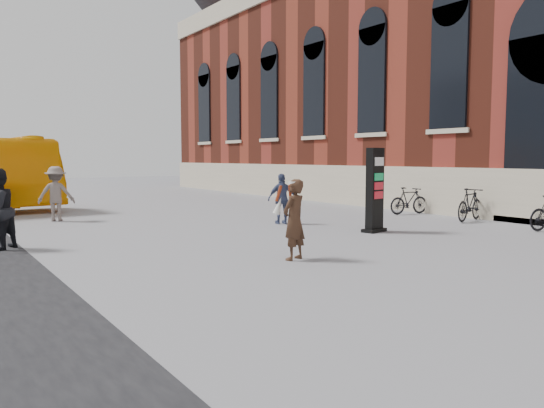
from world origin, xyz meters
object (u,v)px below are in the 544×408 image
pedestrian_b (56,194)px  bike_7 (409,201)px  pedestrian_c (282,199)px  bike_5 (470,204)px  woman (294,219)px  info_pylon (375,190)px

pedestrian_b → bike_7: bearing=179.7°
pedestrian_c → bike_5: pedestrian_c is taller
woman → pedestrian_b: (-2.66, 10.09, 0.06)m
woman → pedestrian_c: bearing=-141.6°
pedestrian_b → info_pylon: bearing=155.3°
info_pylon → pedestrian_c: size_ratio=1.48×
woman → bike_7: (9.06, 4.91, -0.36)m
bike_5 → info_pylon: bearing=77.9°
woman → pedestrian_c: 6.13m
pedestrian_c → woman: bearing=72.9°
woman → bike_7: bearing=-170.5°
pedestrian_c → bike_7: 5.77m
pedestrian_c → bike_7: size_ratio=0.95×
bike_5 → bike_7: size_ratio=1.10×
bike_7 → pedestrian_b: bearing=75.6°
info_pylon → pedestrian_b: (-7.12, 7.97, -0.29)m
woman → bike_5: (9.06, 2.21, -0.31)m
woman → bike_5: woman is taller
info_pylon → bike_5: 4.64m
pedestrian_c → bike_5: (5.76, -2.95, -0.25)m
woman → pedestrian_c: size_ratio=1.04×
bike_5 → woman: bearing=90.5°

